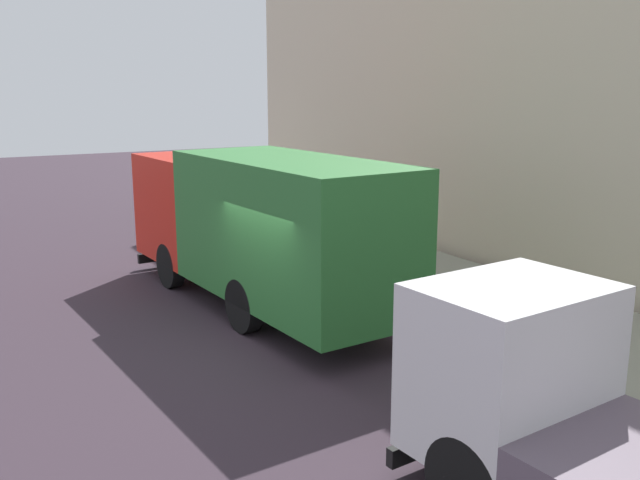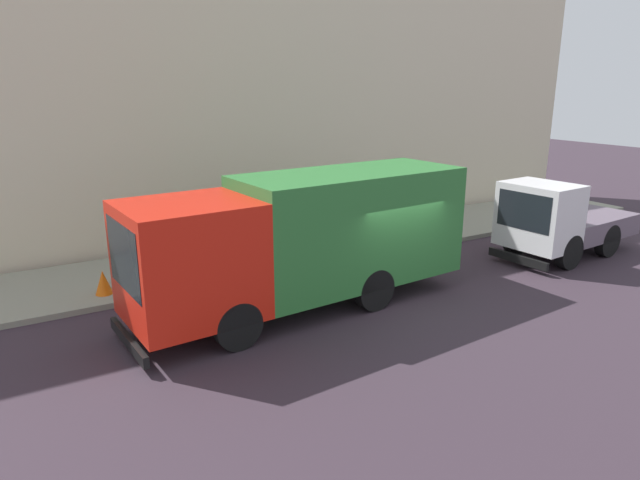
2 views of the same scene
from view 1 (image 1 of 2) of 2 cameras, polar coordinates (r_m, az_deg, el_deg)
The scene contains 8 objects.
ground at distance 13.00m, azimuth -3.38°, elevation -8.35°, with size 80.00×80.00×0.00m, color #352933.
sidewalk at distance 15.68m, azimuth 12.96°, elevation -4.69°, with size 3.85×30.00×0.15m, color gray.
building_facade at distance 16.79m, azimuth 20.10°, elevation 13.75°, with size 0.50×30.00×10.42m, color beige.
large_utility_truck at distance 14.67m, azimuth -5.12°, elevation 1.46°, with size 2.94×8.69×3.27m.
small_flatbed_truck at distance 7.84m, azimuth 21.21°, elevation -14.57°, with size 2.48×5.23×2.48m.
pedestrian_walking at distance 18.33m, azimuth 1.87°, elevation 1.04°, with size 0.48×0.48×1.61m.
traffic_cone_orange at distance 19.99m, azimuth -2.03°, elevation 0.45°, with size 0.44×0.44×0.62m, color orange.
street_sign_post at distance 14.88m, azimuth 6.42°, elevation 1.33°, with size 0.44×0.08×2.74m.
Camera 1 is at (-5.42, -10.88, 4.61)m, focal length 38.98 mm.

